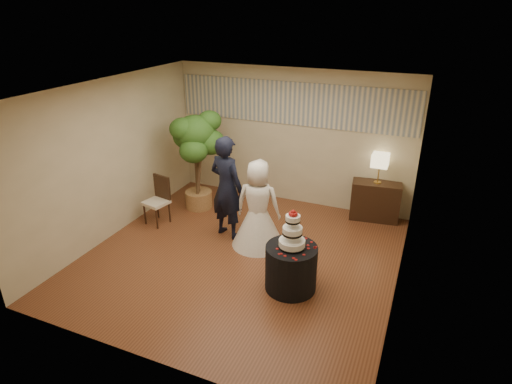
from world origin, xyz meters
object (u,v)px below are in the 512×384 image
at_px(wedding_cake, 293,229).
at_px(console, 375,201).
at_px(groom, 227,188).
at_px(side_chair, 156,201).
at_px(bride, 258,204).
at_px(ficus_tree, 197,161).
at_px(table_lamp, 379,169).
at_px(cake_table, 291,268).

bearing_deg(wedding_cake, console, 74.18).
bearing_deg(groom, wedding_cake, 160.09).
bearing_deg(console, side_chair, -162.22).
distance_m(bride, ficus_tree, 1.96).
height_order(console, table_lamp, table_lamp).
xyz_separation_m(console, ficus_tree, (-3.45, -0.89, 0.65)).
distance_m(console, side_chair, 4.24).
bearing_deg(cake_table, side_chair, 162.56).
relative_size(groom, cake_table, 2.48).
bearing_deg(table_lamp, wedding_cake, -105.82).
relative_size(cake_table, wedding_cake, 1.28).
height_order(table_lamp, ficus_tree, ficus_tree).
bearing_deg(groom, bride, -174.56).
height_order(bride, console, bride).
relative_size(bride, ficus_tree, 0.76).
bearing_deg(bride, groom, -17.51).
xyz_separation_m(wedding_cake, table_lamp, (0.79, 2.78, 0.05)).
distance_m(groom, ficus_tree, 1.35).
xyz_separation_m(groom, wedding_cake, (1.58, -1.08, 0.06)).
xyz_separation_m(wedding_cake, console, (0.79, 2.78, -0.62)).
relative_size(cake_table, ficus_tree, 0.37).
height_order(bride, side_chair, bride).
relative_size(table_lamp, side_chair, 0.62).
xyz_separation_m(bride, ficus_tree, (-1.72, 0.91, 0.24)).
bearing_deg(bride, ficus_tree, -36.33).
height_order(bride, cake_table, bride).
distance_m(bride, table_lamp, 2.51).
xyz_separation_m(groom, console, (2.37, 1.70, -0.56)).
xyz_separation_m(cake_table, table_lamp, (0.79, 2.78, 0.71)).
relative_size(wedding_cake, side_chair, 0.64).
bearing_deg(table_lamp, cake_table, -105.82).
xyz_separation_m(bride, cake_table, (0.94, -0.98, -0.43)).
relative_size(cake_table, table_lamp, 1.31).
height_order(bride, ficus_tree, ficus_tree).
bearing_deg(bride, wedding_cake, 125.33).
bearing_deg(bride, side_chair, -7.75).
bearing_deg(wedding_cake, bride, 133.79).
relative_size(bride, table_lamp, 2.71).
bearing_deg(bride, table_lamp, -142.29).
bearing_deg(side_chair, console, 37.83).
xyz_separation_m(wedding_cake, side_chair, (-3.04, 0.96, -0.54)).
bearing_deg(table_lamp, bride, -133.82).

